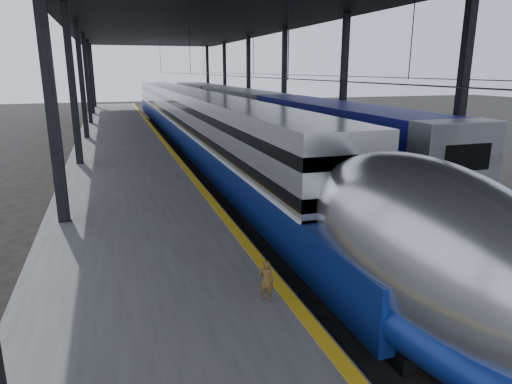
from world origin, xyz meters
name	(u,v)px	position (x,y,z in m)	size (l,w,h in m)	color
ground	(283,291)	(0.00, 0.00, 0.00)	(160.00, 160.00, 0.00)	black
platform	(123,154)	(-3.50, 20.00, 0.50)	(6.00, 80.00, 1.00)	#4C4C4F
yellow_strip	(166,144)	(-0.70, 20.00, 1.00)	(0.30, 80.00, 0.01)	gold
rails	(241,154)	(4.50, 20.00, 0.08)	(6.52, 80.00, 0.16)	slate
canopy	(200,16)	(1.90, 20.00, 9.12)	(18.00, 75.00, 9.47)	black
tgv_train	(193,121)	(2.00, 24.71, 1.98)	(2.95, 65.20, 4.23)	silver
second_train	(241,113)	(7.00, 28.78, 2.11)	(3.02, 56.05, 4.16)	navy
child	(266,281)	(-1.22, -2.08, 1.47)	(0.34, 0.22, 0.93)	#503A1A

